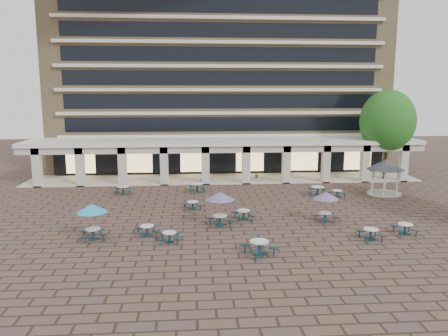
{
  "coord_description": "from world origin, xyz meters",
  "views": [
    {
      "loc": [
        -3.45,
        -31.96,
        9.37
      ],
      "look_at": [
        -0.88,
        3.0,
        3.31
      ],
      "focal_mm": 35.0,
      "sensor_mm": 36.0,
      "label": 1
    }
  ],
  "objects": [
    {
      "name": "picnic_table_12",
      "position": [
        -3.02,
        8.77,
        0.51
      ],
      "size": [
        1.94,
        1.94,
        0.85
      ],
      "rotation": [
        0.0,
        0.0,
        0.02
      ],
      "color": "#163A42",
      "rests_on": "ground"
    },
    {
      "name": "picnic_table_5",
      "position": [
        -3.46,
        2.49,
        0.4
      ],
      "size": [
        1.8,
        1.8,
        0.68
      ],
      "rotation": [
        0.0,
        0.0,
        0.32
      ],
      "color": "#163A42",
      "rests_on": "ground"
    },
    {
      "name": "picnic_table_3",
      "position": [
        7.98,
        -5.74,
        0.43
      ],
      "size": [
        1.64,
        1.64,
        0.73
      ],
      "rotation": [
        0.0,
        0.0,
        -0.01
      ],
      "color": "#163A42",
      "rests_on": "ground"
    },
    {
      "name": "picnic_table_6",
      "position": [
        -1.53,
        -2.01,
        2.09
      ],
      "size": [
        2.13,
        2.13,
        2.46
      ],
      "rotation": [
        0.0,
        0.0,
        0.35
      ],
      "color": "#163A42",
      "rests_on": "ground"
    },
    {
      "name": "picnic_table_1",
      "position": [
        -6.51,
        -3.86,
        0.41
      ],
      "size": [
        1.81,
        1.81,
        0.69
      ],
      "rotation": [
        0.0,
        0.0,
        0.27
      ],
      "color": "#163A42",
      "rests_on": "ground"
    },
    {
      "name": "apartment_building",
      "position": [
        0.0,
        25.47,
        12.6
      ],
      "size": [
        40.0,
        15.5,
        25.2
      ],
      "color": "tan",
      "rests_on": "ground"
    },
    {
      "name": "ground",
      "position": [
        0.0,
        0.0,
        0.0
      ],
      "size": [
        120.0,
        120.0,
        0.0
      ],
      "primitive_type": "plane",
      "color": "brown",
      "rests_on": "ground"
    },
    {
      "name": "picnic_table_9",
      "position": [
        0.32,
        -0.66,
        0.44
      ],
      "size": [
        1.75,
        1.75,
        0.73
      ],
      "rotation": [
        0.0,
        0.0,
        0.1
      ],
      "color": "#163A42",
      "rests_on": "ground"
    },
    {
      "name": "retail_arcade",
      "position": [
        0.0,
        14.8,
        3.0
      ],
      "size": [
        42.0,
        6.6,
        4.4
      ],
      "color": "white",
      "rests_on": "ground"
    },
    {
      "name": "picnic_table_8",
      "position": [
        -9.92,
        8.34,
        0.47
      ],
      "size": [
        1.89,
        1.89,
        0.78
      ],
      "rotation": [
        0.0,
        0.0,
        0.11
      ],
      "color": "#163A42",
      "rests_on": "ground"
    },
    {
      "name": "planter_right",
      "position": [
        3.35,
        12.9,
        0.44
      ],
      "size": [
        1.5,
        0.6,
        1.17
      ],
      "color": "gray",
      "rests_on": "ground"
    },
    {
      "name": "planter_left",
      "position": [
        -1.9,
        12.9,
        0.43
      ],
      "size": [
        1.5,
        0.64,
        1.16
      ],
      "color": "gray",
      "rests_on": "ground"
    },
    {
      "name": "picnic_table_11",
      "position": [
        6.23,
        -1.62,
        1.89
      ],
      "size": [
        1.93,
        1.93,
        2.23
      ],
      "rotation": [
        0.0,
        0.0,
        0.38
      ],
      "color": "#163A42",
      "rests_on": "ground"
    },
    {
      "name": "picnic_table_0",
      "position": [
        -4.96,
        -5.3,
        0.4
      ],
      "size": [
        1.54,
        1.54,
        0.68
      ],
      "rotation": [
        0.0,
        0.0,
        0.02
      ],
      "color": "#163A42",
      "rests_on": "ground"
    },
    {
      "name": "picnic_table_13",
      "position": [
        8.03,
        6.53,
        0.51
      ],
      "size": [
        2.26,
        2.26,
        0.86
      ],
      "rotation": [
        0.0,
        0.0,
        -0.3
      ],
      "color": "#163A42",
      "rests_on": "ground"
    },
    {
      "name": "tree_east_c",
      "position": [
        17.39,
        13.32,
        6.35
      ],
      "size": [
        5.83,
        5.83,
        9.71
      ],
      "color": "#3C2718",
      "rests_on": "ground"
    },
    {
      "name": "picnic_table_2",
      "position": [
        0.39,
        -7.83,
        0.5
      ],
      "size": [
        2.3,
        2.3,
        0.84
      ],
      "rotation": [
        0.0,
        0.0,
        0.42
      ],
      "color": "#163A42",
      "rests_on": "ground"
    },
    {
      "name": "picnic_table_10",
      "position": [
        9.6,
        5.71,
        0.4
      ],
      "size": [
        1.73,
        1.73,
        0.68
      ],
      "rotation": [
        0.0,
        0.0,
        0.22
      ],
      "color": "#163A42",
      "rests_on": "ground"
    },
    {
      "name": "gazebo",
      "position": [
        14.41,
        6.61,
        2.42
      ],
      "size": [
        3.46,
        3.46,
        3.22
      ],
      "rotation": [
        0.0,
        0.0,
        0.06
      ],
      "color": "beige",
      "rests_on": "ground"
    },
    {
      "name": "picnic_table_4",
      "position": [
        -9.9,
        -4.39,
        2.0
      ],
      "size": [
        2.04,
        2.04,
        2.35
      ],
      "rotation": [
        0.0,
        0.0,
        0.33
      ],
      "color": "#163A42",
      "rests_on": "ground"
    },
    {
      "name": "picnic_table_7",
      "position": [
        10.71,
        -4.83,
        0.43
      ],
      "size": [
        1.63,
        1.63,
        0.72
      ],
      "rotation": [
        0.0,
        0.0,
        -0.02
      ],
      "color": "#163A42",
      "rests_on": "ground"
    }
  ]
}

